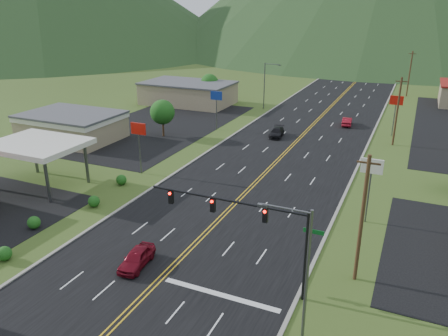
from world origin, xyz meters
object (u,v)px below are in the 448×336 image
at_px(streetlight_west, 266,83).
at_px(car_red_far, 347,122).
at_px(streetlight_east, 302,268).
at_px(traffic_signal, 251,221).
at_px(car_dark_mid, 277,133).
at_px(gas_canopy, 37,146).
at_px(car_red_near, 137,258).

height_order(streetlight_west, car_red_far, streetlight_west).
bearing_deg(streetlight_east, car_red_far, 96.14).
bearing_deg(traffic_signal, car_dark_mid, 104.77).
bearing_deg(car_dark_mid, streetlight_west, 107.16).
bearing_deg(car_dark_mid, gas_canopy, -128.76).
xyz_separation_m(streetlight_east, car_dark_mid, (-14.73, 42.03, -4.51)).
bearing_deg(car_red_near, traffic_signal, 1.33).
bearing_deg(streetlight_west, car_red_near, -81.04).
xyz_separation_m(car_red_near, car_dark_mid, (-0.91, 39.35, -0.04)).
bearing_deg(gas_canopy, streetlight_west, 77.87).
height_order(streetlight_west, car_red_near, streetlight_west).
xyz_separation_m(traffic_signal, car_red_near, (-9.12, -1.31, -4.62)).
height_order(gas_canopy, car_red_far, gas_canopy).
height_order(traffic_signal, streetlight_east, streetlight_east).
relative_size(traffic_signal, car_dark_mid, 2.83).
xyz_separation_m(traffic_signal, car_red_far, (-1.05, 49.42, -4.61)).
distance_m(streetlight_east, car_red_far, 53.91).
height_order(traffic_signal, gas_canopy, traffic_signal).
xyz_separation_m(traffic_signal, streetlight_east, (4.70, -4.00, -0.15)).
bearing_deg(traffic_signal, car_red_near, -171.83).
relative_size(streetlight_west, car_red_far, 2.07).
bearing_deg(traffic_signal, streetlight_west, 107.97).
xyz_separation_m(streetlight_east, car_red_far, (-5.75, 53.41, -4.46)).
bearing_deg(traffic_signal, gas_canopy, 164.30).
bearing_deg(streetlight_east, car_dark_mid, 109.31).
relative_size(traffic_signal, gas_canopy, 1.31).
distance_m(streetlight_west, car_red_near, 58.19).
bearing_deg(car_red_near, streetlight_east, -17.83).
distance_m(streetlight_west, car_red_far, 18.87).
xyz_separation_m(traffic_signal, car_dark_mid, (-10.03, 38.04, -4.66)).
height_order(streetlight_east, streetlight_west, same).
xyz_separation_m(streetlight_east, gas_canopy, (-33.18, 12.00, -0.31)).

